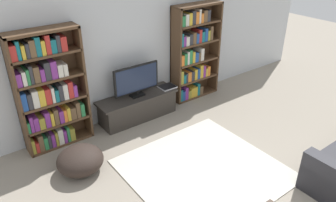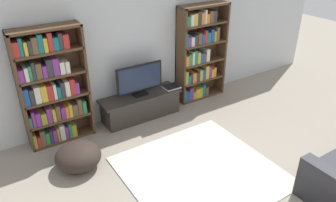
{
  "view_description": "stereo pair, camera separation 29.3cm",
  "coord_description": "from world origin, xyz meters",
  "px_view_note": "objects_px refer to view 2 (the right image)",
  "views": [
    {
      "loc": [
        -2.54,
        -0.34,
        2.97
      ],
      "look_at": [
        -0.0,
        3.07,
        0.7
      ],
      "focal_mm": 35.0,
      "sensor_mm": 36.0,
      "label": 1
    },
    {
      "loc": [
        -2.3,
        -0.51,
        2.97
      ],
      "look_at": [
        -0.0,
        3.07,
        0.7
      ],
      "focal_mm": 35.0,
      "sensor_mm": 36.0,
      "label": 2
    }
  ],
  "objects_px": {
    "bookshelf_left": "(51,88)",
    "television": "(140,79)",
    "bookshelf_right": "(199,53)",
    "tv_stand": "(141,106)",
    "beanbag_ottoman": "(78,156)",
    "laptop": "(171,87)"
  },
  "relations": [
    {
      "from": "bookshelf_left",
      "to": "television",
      "type": "xyz_separation_m",
      "value": [
        1.41,
        -0.1,
        -0.16
      ]
    },
    {
      "from": "bookshelf_right",
      "to": "tv_stand",
      "type": "xyz_separation_m",
      "value": [
        -1.3,
        -0.11,
        -0.67
      ]
    },
    {
      "from": "bookshelf_right",
      "to": "beanbag_ottoman",
      "type": "height_order",
      "value": "bookshelf_right"
    },
    {
      "from": "laptop",
      "to": "beanbag_ottoman",
      "type": "height_order",
      "value": "laptop"
    },
    {
      "from": "bookshelf_right",
      "to": "beanbag_ottoman",
      "type": "bearing_deg",
      "value": -162.59
    },
    {
      "from": "television",
      "to": "beanbag_ottoman",
      "type": "xyz_separation_m",
      "value": [
        -1.38,
        -0.74,
        -0.55
      ]
    },
    {
      "from": "bookshelf_right",
      "to": "tv_stand",
      "type": "bearing_deg",
      "value": -175.38
    },
    {
      "from": "laptop",
      "to": "bookshelf_left",
      "type": "bearing_deg",
      "value": 175.84
    },
    {
      "from": "bookshelf_right",
      "to": "television",
      "type": "xyz_separation_m",
      "value": [
        -1.3,
        -0.11,
        -0.17
      ]
    },
    {
      "from": "tv_stand",
      "to": "laptop",
      "type": "height_order",
      "value": "laptop"
    },
    {
      "from": "bookshelf_right",
      "to": "television",
      "type": "height_order",
      "value": "bookshelf_right"
    },
    {
      "from": "tv_stand",
      "to": "beanbag_ottoman",
      "type": "distance_m",
      "value": 1.57
    },
    {
      "from": "bookshelf_right",
      "to": "laptop",
      "type": "height_order",
      "value": "bookshelf_right"
    },
    {
      "from": "bookshelf_right",
      "to": "tv_stand",
      "type": "relative_size",
      "value": 1.26
    },
    {
      "from": "television",
      "to": "tv_stand",
      "type": "bearing_deg",
      "value": 90.0
    },
    {
      "from": "beanbag_ottoman",
      "to": "television",
      "type": "bearing_deg",
      "value": 28.07
    },
    {
      "from": "bookshelf_left",
      "to": "beanbag_ottoman",
      "type": "bearing_deg",
      "value": -88.33
    },
    {
      "from": "bookshelf_left",
      "to": "bookshelf_right",
      "type": "distance_m",
      "value": 2.71
    },
    {
      "from": "television",
      "to": "laptop",
      "type": "distance_m",
      "value": 0.66
    },
    {
      "from": "tv_stand",
      "to": "beanbag_ottoman",
      "type": "height_order",
      "value": "tv_stand"
    },
    {
      "from": "television",
      "to": "bookshelf_right",
      "type": "bearing_deg",
      "value": 4.63
    },
    {
      "from": "laptop",
      "to": "beanbag_ottoman",
      "type": "xyz_separation_m",
      "value": [
        -1.98,
        -0.69,
        -0.27
      ]
    }
  ]
}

